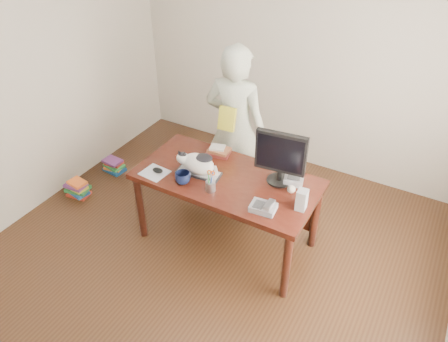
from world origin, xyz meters
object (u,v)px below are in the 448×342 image
desk (231,186)px  coffee_mug (183,178)px  mouse (158,170)px  book_pile_a (78,189)px  keyboard (199,173)px  speaker (302,200)px  baseball (291,189)px  phone (264,207)px  book_pile_b (114,165)px  pen_cup (211,185)px  calculator (294,177)px  monitor (281,156)px  person (235,129)px  book_stack (219,151)px  cat (197,163)px

desk → coffee_mug: (-0.29, -0.33, 0.20)m
mouse → book_pile_a: (-1.18, 0.04, -0.69)m
keyboard → coffee_mug: coffee_mug is taller
speaker → baseball: (-0.14, 0.15, -0.05)m
phone → book_pile_b: bearing=159.2°
pen_cup → calculator: pen_cup is taller
monitor → person: 0.83m
pen_cup → phone: bearing=-0.8°
keyboard → calculator: 0.83m
book_pile_b → pen_cup: bearing=-18.9°
monitor → phone: bearing=-89.9°
calculator → book_pile_b: 2.36m
mouse → desk: bearing=34.0°
keyboard → book_pile_a: bearing=177.0°
phone → book_pile_b: phone is taller
keyboard → coffee_mug: bearing=-113.2°
mouse → phone: bearing=5.0°
pen_cup → baseball: (0.60, 0.31, -0.02)m
coffee_mug → keyboard: bearing=74.4°
desk → keyboard: keyboard is taller
speaker → calculator: bearing=116.0°
pen_cup → book_pile_a: size_ratio=0.78×
person → book_pile_b: 1.69m
monitor → phone: monitor is taller
phone → calculator: bearing=77.4°
monitor → pen_cup: bearing=-145.7°
desk → book_pile_b: bearing=171.0°
phone → book_pile_a: bearing=173.3°
monitor → pen_cup: monitor is taller
book_stack → speaker: bearing=-29.0°
phone → book_stack: phone is taller
person → book_pile_b: (-1.47, -0.26, -0.79)m
phone → baseball: bearing=66.0°
cat → speaker: 0.97m
cat → book_pile_a: bearing=176.9°
speaker → book_pile_b: 2.59m
keyboard → book_stack: 0.36m
book_pile_a → book_pile_b: size_ratio=1.05×
mouse → pen_cup: bearing=5.8°
book_stack → calculator: (0.77, -0.03, -0.00)m
speaker → book_pile_b: size_ratio=0.69×
speaker → baseball: speaker is taller
coffee_mug → desk: bearing=48.7°
book_stack → calculator: book_stack is taller
coffee_mug → book_pile_b: size_ratio=0.51×
mouse → book_pile_b: mouse is taller
keyboard → baseball: (0.81, 0.16, 0.02)m
mouse → book_pile_a: mouse is taller
baseball → phone: bearing=-108.2°
book_pile_a → calculator: bearing=11.2°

